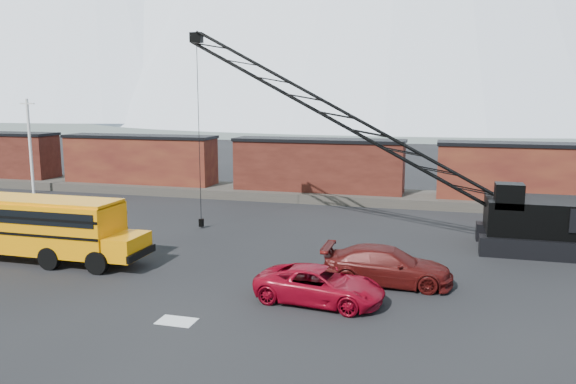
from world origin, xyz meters
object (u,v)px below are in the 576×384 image
object	(u,v)px
red_pickup	(320,285)
school_bus	(32,225)
crawler_crane	(369,132)
maroon_suv	(387,266)

from	to	relation	value
red_pickup	school_bus	bearing A→B (deg)	89.02
red_pickup	crawler_crane	world-z (taller)	crawler_crane
school_bus	crawler_crane	size ratio (longest dim) A/B	0.52
school_bus	crawler_crane	xyz separation A→B (m)	(15.60, 8.85, 4.38)
maroon_suv	crawler_crane	bearing A→B (deg)	13.32
red_pickup	maroon_suv	bearing A→B (deg)	-31.65
red_pickup	maroon_suv	size ratio (longest dim) A/B	0.91
school_bus	red_pickup	size ratio (longest dim) A/B	2.25
school_bus	red_pickup	distance (m)	15.34
maroon_suv	crawler_crane	xyz separation A→B (m)	(-1.93, 7.75, 5.35)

